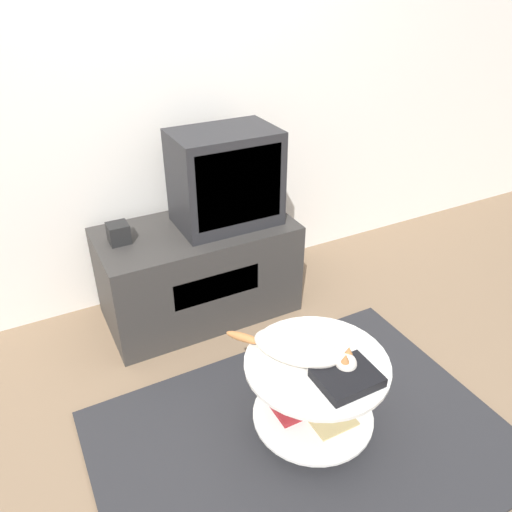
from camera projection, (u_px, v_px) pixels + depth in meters
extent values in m
plane|color=#7F664C|center=(304.00, 443.00, 2.31)|extent=(12.00, 12.00, 0.00)
cube|color=silver|center=(168.00, 88.00, 2.82)|extent=(8.00, 0.05, 2.60)
cube|color=#28282B|center=(304.00, 442.00, 2.30)|extent=(1.84, 1.33, 0.02)
cube|color=#33302D|center=(198.00, 271.00, 3.04)|extent=(1.14, 0.59, 0.59)
cube|color=black|center=(217.00, 287.00, 2.79)|extent=(0.51, 0.01, 0.16)
cube|color=#232326|center=(225.00, 178.00, 2.82)|extent=(0.58, 0.39, 0.55)
cube|color=black|center=(240.00, 188.00, 2.67)|extent=(0.50, 0.01, 0.43)
cube|color=black|center=(119.00, 233.00, 2.71)|extent=(0.11, 0.11, 0.11)
cylinder|color=#B2B2B7|center=(312.00, 427.00, 2.36)|extent=(0.27, 0.27, 0.01)
cylinder|color=#B7B7BC|center=(314.00, 398.00, 2.26)|extent=(0.04, 0.04, 0.40)
cylinder|color=silver|center=(313.00, 414.00, 2.31)|extent=(0.56, 0.56, 0.01)
cylinder|color=silver|center=(317.00, 363.00, 2.15)|extent=(0.63, 0.63, 0.02)
cube|color=maroon|center=(293.00, 407.00, 2.32)|extent=(0.19, 0.16, 0.03)
cube|color=tan|center=(333.00, 421.00, 2.26)|extent=(0.20, 0.14, 0.01)
cube|color=black|center=(347.00, 378.00, 2.03)|extent=(0.25, 0.20, 0.04)
ellipsoid|color=silver|center=(297.00, 347.00, 2.14)|extent=(0.39, 0.42, 0.11)
sphere|color=silver|center=(346.00, 364.00, 2.07)|extent=(0.09, 0.09, 0.09)
cone|color=#B2703D|center=(349.00, 351.00, 2.06)|extent=(0.04, 0.04, 0.04)
cone|color=#B2703D|center=(346.00, 358.00, 2.02)|extent=(0.04, 0.04, 0.04)
ellipsoid|color=#B2703D|center=(244.00, 338.00, 2.24)|extent=(0.14, 0.16, 0.04)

